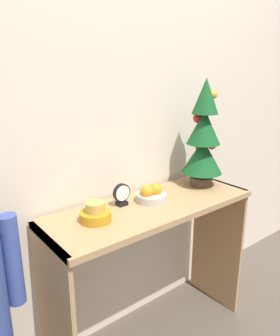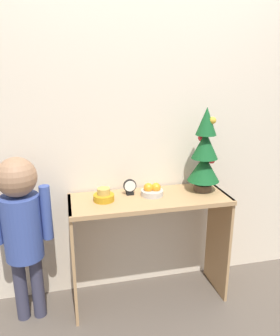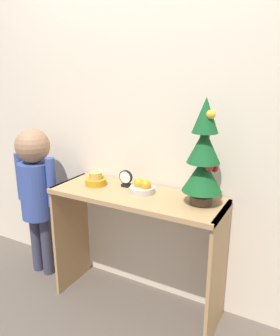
{
  "view_description": "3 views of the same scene",
  "coord_description": "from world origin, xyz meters",
  "px_view_note": "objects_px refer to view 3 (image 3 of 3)",
  "views": [
    {
      "loc": [
        -0.98,
        -0.94,
        1.46
      ],
      "look_at": [
        -0.05,
        0.23,
        1.0
      ],
      "focal_mm": 35.0,
      "sensor_mm": 36.0,
      "label": 1
    },
    {
      "loc": [
        -0.54,
        -1.82,
        1.67
      ],
      "look_at": [
        -0.06,
        0.24,
        1.02
      ],
      "focal_mm": 35.0,
      "sensor_mm": 36.0,
      "label": 2
    },
    {
      "loc": [
        0.94,
        -1.46,
        1.53
      ],
      "look_at": [
        0.02,
        0.21,
        0.98
      ],
      "focal_mm": 35.0,
      "sensor_mm": 36.0,
      "label": 3
    }
  ],
  "objects_px": {
    "singing_bowl": "(96,180)",
    "child_figure": "(36,184)",
    "mini_tree": "(204,156)",
    "fruit_bowl": "(142,187)",
    "desk_clock": "(126,179)"
  },
  "relations": [
    {
      "from": "singing_bowl",
      "to": "child_figure",
      "type": "bearing_deg",
      "value": -177.26
    },
    {
      "from": "fruit_bowl",
      "to": "child_figure",
      "type": "distance_m",
      "value": 0.88
    },
    {
      "from": "fruit_bowl",
      "to": "mini_tree",
      "type": "bearing_deg",
      "value": 0.7
    },
    {
      "from": "child_figure",
      "to": "singing_bowl",
      "type": "bearing_deg",
      "value": 2.74
    },
    {
      "from": "child_figure",
      "to": "fruit_bowl",
      "type": "bearing_deg",
      "value": 3.07
    },
    {
      "from": "singing_bowl",
      "to": "child_figure",
      "type": "relative_size",
      "value": 0.12
    },
    {
      "from": "child_figure",
      "to": "mini_tree",
      "type": "bearing_deg",
      "value": 2.35
    },
    {
      "from": "singing_bowl",
      "to": "mini_tree",
      "type": "bearing_deg",
      "value": 2.06
    },
    {
      "from": "mini_tree",
      "to": "fruit_bowl",
      "type": "distance_m",
      "value": 0.45
    },
    {
      "from": "mini_tree",
      "to": "fruit_bowl",
      "type": "height_order",
      "value": "mini_tree"
    },
    {
      "from": "fruit_bowl",
      "to": "desk_clock",
      "type": "relative_size",
      "value": 1.4
    },
    {
      "from": "fruit_bowl",
      "to": "singing_bowl",
      "type": "xyz_separation_m",
      "value": [
        -0.34,
        -0.02,
        0.0
      ]
    },
    {
      "from": "singing_bowl",
      "to": "desk_clock",
      "type": "bearing_deg",
      "value": 19.91
    },
    {
      "from": "singing_bowl",
      "to": "child_figure",
      "type": "xyz_separation_m",
      "value": [
        -0.53,
        -0.03,
        -0.11
      ]
    },
    {
      "from": "mini_tree",
      "to": "fruit_bowl",
      "type": "relative_size",
      "value": 3.85
    }
  ]
}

